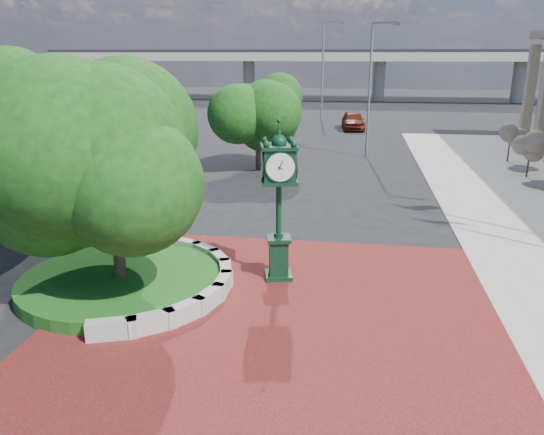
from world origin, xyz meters
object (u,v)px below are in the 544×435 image
(street_lamp_near, at_px, (373,80))
(street_lamp_far, at_px, (325,64))
(post_clock, at_px, (279,196))
(parked_car, at_px, (353,120))

(street_lamp_near, distance_m, street_lamp_far, 21.53)
(post_clock, bearing_deg, parked_car, 86.88)
(street_lamp_near, bearing_deg, street_lamp_far, 102.12)
(post_clock, bearing_deg, street_lamp_far, 91.74)
(post_clock, height_order, street_lamp_near, street_lamp_near)
(street_lamp_far, bearing_deg, parked_car, -65.35)
(parked_car, xyz_separation_m, street_lamp_near, (1.27, -13.97, 4.34))
(street_lamp_near, relative_size, street_lamp_far, 0.88)
(street_lamp_near, xyz_separation_m, street_lamp_far, (-4.52, 21.04, 0.72))
(street_lamp_far, bearing_deg, post_clock, -88.26)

